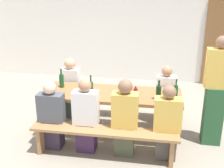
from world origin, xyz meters
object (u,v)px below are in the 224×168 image
(wine_glass_0, at_px, (57,88))
(seated_guest_near_0, at_px, (52,117))
(wine_bottle_2, at_px, (62,80))
(wine_bottle_0, at_px, (159,92))
(wine_bottle_1, at_px, (176,93))
(seated_guest_near_1, at_px, (86,118))
(bench_near, at_px, (104,135))
(seated_guest_far_1, at_px, (165,97))
(bench_far, at_px, (118,99))
(wooden_door, at_px, (224,44))
(tasting_table, at_px, (112,97))
(wine_glass_1, at_px, (136,88))
(wine_bottle_3, at_px, (91,88))
(seated_guest_far_0, at_px, (71,89))
(standing_host, at_px, (216,94))
(seated_guest_near_3, at_px, (167,125))
(seated_guest_near_2, at_px, (125,119))

(wine_glass_0, bearing_deg, seated_guest_near_0, -88.53)
(wine_bottle_2, xyz_separation_m, seated_guest_near_0, (0.05, -0.66, -0.36))
(wine_bottle_0, relative_size, wine_bottle_1, 0.88)
(wine_bottle_1, relative_size, seated_guest_near_1, 0.30)
(bench_near, distance_m, seated_guest_far_1, 1.52)
(bench_near, bearing_deg, bench_far, 90.00)
(wooden_door, xyz_separation_m, tasting_table, (-2.26, -2.93, -0.38))
(bench_near, distance_m, wine_glass_1, 0.93)
(wine_glass_0, distance_m, seated_guest_near_0, 0.48)
(wine_bottle_3, bearing_deg, wine_bottle_0, 0.03)
(wine_bottle_0, distance_m, seated_guest_far_0, 1.79)
(wine_bottle_2, bearing_deg, wine_bottle_3, -25.52)
(wine_bottle_0, xyz_separation_m, standing_host, (0.86, 0.16, -0.03))
(bench_far, xyz_separation_m, wine_bottle_3, (-0.31, -0.85, 0.51))
(bench_far, height_order, wine_bottle_0, wine_bottle_0)
(wine_bottle_3, bearing_deg, seated_guest_far_1, 30.69)
(seated_guest_near_3, distance_m, seated_guest_far_1, 1.09)
(wine_glass_1, xyz_separation_m, seated_guest_near_3, (0.50, -0.54, -0.32))
(wine_glass_1, bearing_deg, tasting_table, 179.65)
(wine_bottle_1, relative_size, wine_glass_1, 2.41)
(bench_far, xyz_separation_m, wine_bottle_2, (-0.89, -0.58, 0.51))
(bench_far, bearing_deg, wine_glass_1, -61.27)
(bench_near, bearing_deg, wooden_door, 57.98)
(seated_guest_near_0, bearing_deg, standing_host, -77.42)
(tasting_table, xyz_separation_m, bench_near, (0.00, -0.69, -0.32))
(bench_near, relative_size, seated_guest_near_3, 1.90)
(wine_glass_1, relative_size, seated_guest_near_3, 0.13)
(wine_bottle_0, xyz_separation_m, wine_bottle_2, (-1.63, 0.28, 0.01))
(wine_bottle_3, distance_m, seated_guest_near_1, 0.51)
(wine_bottle_3, distance_m, seated_guest_near_3, 1.30)
(seated_guest_near_1, height_order, seated_guest_near_3, seated_guest_near_1)
(seated_guest_near_3, bearing_deg, wine_glass_0, 79.26)
(seated_guest_near_3, xyz_separation_m, seated_guest_far_0, (-1.76, 1.09, 0.03))
(bench_near, relative_size, wine_bottle_2, 6.60)
(seated_guest_near_3, bearing_deg, bench_near, 99.61)
(tasting_table, relative_size, wine_bottle_2, 6.91)
(seated_guest_near_0, bearing_deg, wooden_door, -41.80)
(bench_near, height_order, seated_guest_far_0, seated_guest_far_0)
(wine_bottle_0, bearing_deg, wine_bottle_3, -179.97)
(seated_guest_near_0, bearing_deg, wine_bottle_2, 4.37)
(bench_near, distance_m, wine_bottle_2, 1.31)
(wine_bottle_2, bearing_deg, seated_guest_near_0, -85.63)
(wine_bottle_2, height_order, seated_guest_near_3, seated_guest_near_3)
(seated_guest_near_0, bearing_deg, wine_glass_0, 1.47)
(bench_far, height_order, wine_bottle_3, wine_bottle_3)
(wooden_door, height_order, wine_bottle_1, wooden_door)
(seated_guest_near_0, relative_size, seated_guest_near_2, 0.92)
(wine_bottle_1, bearing_deg, seated_guest_far_0, 158.68)
(wooden_door, relative_size, wine_glass_0, 12.86)
(bench_far, xyz_separation_m, standing_host, (1.60, -0.69, 0.48))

